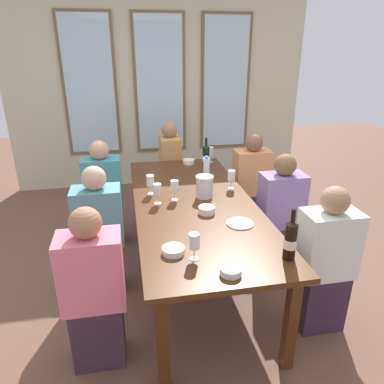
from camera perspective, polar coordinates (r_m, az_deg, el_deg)
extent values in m
plane|color=brown|center=(3.35, 0.29, -13.18)|extent=(12.00, 12.00, 0.00)
cube|color=beige|center=(5.26, -5.23, 16.78)|extent=(4.19, 0.06, 2.90)
cube|color=brown|center=(5.21, -16.05, 15.99)|extent=(0.72, 0.03, 1.88)
cube|color=silver|center=(5.19, -16.06, 15.97)|extent=(0.64, 0.01, 1.80)
cube|color=brown|center=(5.22, -5.17, 16.73)|extent=(0.72, 0.03, 1.88)
cube|color=silver|center=(5.20, -5.15, 16.72)|extent=(0.64, 0.01, 1.80)
cube|color=brown|center=(5.40, 5.36, 16.91)|extent=(0.72, 0.03, 1.88)
cube|color=silver|center=(5.38, 5.41, 16.89)|extent=(0.64, 0.01, 1.80)
cube|color=#462711|center=(2.99, 0.32, -1.87)|extent=(0.99, 2.38, 0.04)
cube|color=#462711|center=(2.25, -4.67, -22.86)|extent=(0.07, 0.07, 0.70)
cube|color=#462711|center=(2.43, 15.53, -19.66)|extent=(0.07, 0.07, 0.70)
cube|color=#462711|center=(4.10, -8.14, -0.87)|extent=(0.07, 0.07, 0.70)
cube|color=#462711|center=(4.20, 2.76, -0.08)|extent=(0.07, 0.07, 0.70)
cylinder|color=white|center=(2.64, 7.70, -5.01)|extent=(0.20, 0.20, 0.01)
cylinder|color=silver|center=(3.05, 2.02, 0.69)|extent=(0.14, 0.14, 0.17)
cylinder|color=silver|center=(3.01, 2.04, 2.37)|extent=(0.16, 0.16, 0.02)
cylinder|color=black|center=(3.81, 2.25, 5.59)|extent=(0.07, 0.07, 0.22)
cone|color=black|center=(3.78, 2.28, 7.38)|extent=(0.07, 0.07, 0.02)
cylinder|color=black|center=(3.77, 2.29, 8.11)|extent=(0.03, 0.03, 0.08)
cylinder|color=silver|center=(3.82, 2.25, 5.43)|extent=(0.08, 0.08, 0.06)
cylinder|color=black|center=(2.24, 15.47, -7.69)|extent=(0.07, 0.07, 0.23)
cone|color=black|center=(2.18, 15.81, -4.78)|extent=(0.07, 0.07, 0.02)
cylinder|color=black|center=(2.16, 15.95, -3.61)|extent=(0.03, 0.03, 0.08)
cylinder|color=#F5E3CF|center=(2.25, 15.44, -7.95)|extent=(0.08, 0.08, 0.06)
cylinder|color=white|center=(3.95, -0.51, 4.89)|extent=(0.13, 0.13, 0.05)
cylinder|color=white|center=(2.26, -3.02, -9.32)|extent=(0.14, 0.14, 0.04)
cylinder|color=white|center=(2.08, 6.24, -12.47)|extent=(0.13, 0.13, 0.04)
cylinder|color=white|center=(2.77, 2.38, -2.89)|extent=(0.13, 0.13, 0.05)
cylinder|color=white|center=(3.43, 2.32, 3.66)|extent=(0.06, 0.06, 0.22)
cylinder|color=blue|center=(3.40, 2.35, 5.58)|extent=(0.04, 0.04, 0.02)
cylinder|color=white|center=(3.02, -2.77, -1.22)|extent=(0.06, 0.06, 0.00)
cylinder|color=white|center=(3.00, -2.78, -0.53)|extent=(0.01, 0.01, 0.07)
cylinder|color=white|center=(2.97, -2.81, 0.98)|extent=(0.07, 0.07, 0.09)
cylinder|color=beige|center=(2.99, -2.80, 0.36)|extent=(0.06, 0.06, 0.02)
cylinder|color=white|center=(2.21, 0.34, -10.65)|extent=(0.06, 0.06, 0.00)
cylinder|color=white|center=(2.19, 0.34, -9.78)|extent=(0.01, 0.01, 0.07)
cylinder|color=white|center=(2.15, 0.35, -7.86)|extent=(0.07, 0.07, 0.09)
cylinder|color=maroon|center=(2.16, 0.34, -8.54)|extent=(0.06, 0.06, 0.03)
cylinder|color=white|center=(2.96, -5.50, -1.82)|extent=(0.06, 0.06, 0.00)
cylinder|color=white|center=(2.94, -5.53, -1.12)|extent=(0.01, 0.01, 0.07)
cylinder|color=white|center=(2.91, -5.59, 0.42)|extent=(0.07, 0.07, 0.09)
cylinder|color=white|center=(3.16, -6.61, -0.26)|extent=(0.06, 0.06, 0.00)
cylinder|color=white|center=(3.14, -6.64, 0.40)|extent=(0.01, 0.01, 0.07)
cylinder|color=white|center=(3.11, -6.71, 1.85)|extent=(0.07, 0.07, 0.09)
cylinder|color=white|center=(4.02, 2.93, 4.85)|extent=(0.06, 0.06, 0.00)
cylinder|color=white|center=(4.01, 2.94, 5.39)|extent=(0.01, 0.01, 0.07)
cylinder|color=white|center=(3.99, 2.97, 6.55)|extent=(0.07, 0.07, 0.09)
cylinder|color=maroon|center=(4.00, 2.96, 6.11)|extent=(0.06, 0.06, 0.03)
cylinder|color=white|center=(3.28, 6.25, 0.59)|extent=(0.06, 0.06, 0.00)
cylinder|color=white|center=(3.26, 6.28, 1.24)|extent=(0.01, 0.01, 0.07)
cylinder|color=white|center=(3.23, 6.34, 2.65)|extent=(0.07, 0.07, 0.09)
cube|color=#382634|center=(2.56, -14.69, -20.77)|extent=(0.32, 0.24, 0.45)
cube|color=#E66C84|center=(2.28, -15.84, -12.13)|extent=(0.38, 0.24, 0.48)
sphere|color=#A26B4A|center=(2.11, -16.76, -4.80)|extent=(0.19, 0.19, 0.19)
cube|color=#362336|center=(2.89, 19.69, -15.81)|extent=(0.32, 0.24, 0.45)
cube|color=silver|center=(2.64, 20.99, -7.76)|extent=(0.38, 0.24, 0.48)
sphere|color=#997752|center=(2.50, 22.00, -1.25)|extent=(0.19, 0.19, 0.19)
cube|color=#313638|center=(3.16, -14.01, -11.43)|extent=(0.32, 0.24, 0.45)
cube|color=teal|center=(2.94, -14.84, -3.83)|extent=(0.38, 0.24, 0.48)
sphere|color=tan|center=(2.81, -15.49, 2.15)|extent=(0.19, 0.19, 0.19)
cube|color=#392C35|center=(3.44, 13.45, -8.39)|extent=(0.32, 0.24, 0.45)
cube|color=#866DAA|center=(3.23, 14.18, -1.27)|extent=(0.38, 0.24, 0.48)
sphere|color=brown|center=(3.12, 14.73, 4.22)|extent=(0.19, 0.19, 0.19)
cube|color=#38223C|center=(3.87, -13.55, -4.80)|extent=(0.32, 0.24, 0.45)
cube|color=teal|center=(3.69, -14.19, 1.66)|extent=(0.38, 0.24, 0.48)
sphere|color=tan|center=(3.59, -14.68, 6.53)|extent=(0.19, 0.19, 0.19)
cube|color=#352B41|center=(4.07, 9.16, -3.03)|extent=(0.32, 0.24, 0.45)
cube|color=#E09554|center=(3.90, 9.57, 3.16)|extent=(0.38, 0.24, 0.48)
sphere|color=brown|center=(3.80, 9.88, 7.80)|extent=(0.19, 0.19, 0.19)
cube|color=#302940|center=(4.59, -3.41, 0.20)|extent=(0.24, 0.32, 0.45)
cube|color=tan|center=(4.43, -3.54, 5.78)|extent=(0.24, 0.38, 0.48)
sphere|color=#997152|center=(4.35, -3.64, 9.89)|extent=(0.19, 0.19, 0.19)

